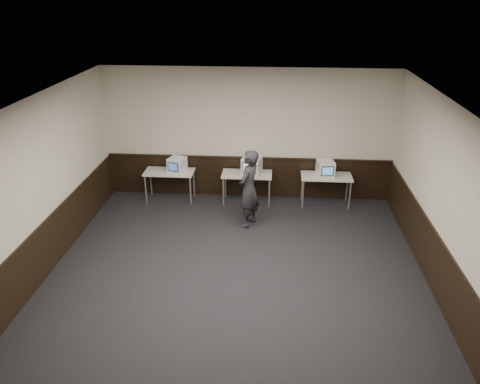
% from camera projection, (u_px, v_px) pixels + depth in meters
% --- Properties ---
extents(floor, '(8.00, 8.00, 0.00)m').
position_uv_depth(floor, '(234.00, 288.00, 8.28)').
color(floor, black).
rests_on(floor, ground).
extents(ceiling, '(8.00, 8.00, 0.00)m').
position_uv_depth(ceiling, '(233.00, 110.00, 6.98)').
color(ceiling, white).
rests_on(ceiling, back_wall).
extents(back_wall, '(7.00, 0.00, 7.00)m').
position_uv_depth(back_wall, '(248.00, 135.00, 11.27)').
color(back_wall, beige).
rests_on(back_wall, ground).
extents(left_wall, '(0.00, 8.00, 8.00)m').
position_uv_depth(left_wall, '(27.00, 200.00, 7.87)').
color(left_wall, beige).
rests_on(left_wall, ground).
extents(right_wall, '(0.00, 8.00, 8.00)m').
position_uv_depth(right_wall, '(454.00, 214.00, 7.39)').
color(right_wall, beige).
rests_on(right_wall, ground).
extents(wainscot_back, '(6.98, 0.04, 1.00)m').
position_uv_depth(wainscot_back, '(248.00, 177.00, 11.70)').
color(wainscot_back, black).
rests_on(wainscot_back, back_wall).
extents(wainscot_left, '(0.04, 7.98, 1.00)m').
position_uv_depth(wainscot_left, '(39.00, 256.00, 8.32)').
color(wainscot_left, black).
rests_on(wainscot_left, left_wall).
extents(wainscot_right, '(0.04, 7.98, 1.00)m').
position_uv_depth(wainscot_right, '(440.00, 273.00, 7.84)').
color(wainscot_right, black).
rests_on(wainscot_right, right_wall).
extents(wainscot_rail, '(6.98, 0.06, 0.04)m').
position_uv_depth(wainscot_rail, '(248.00, 158.00, 11.47)').
color(wainscot_rail, black).
rests_on(wainscot_rail, wainscot_back).
extents(desk_left, '(1.20, 0.60, 0.75)m').
position_uv_depth(desk_left, '(169.00, 174.00, 11.41)').
color(desk_left, silver).
rests_on(desk_left, ground).
extents(desk_center, '(1.20, 0.60, 0.75)m').
position_uv_depth(desk_center, '(247.00, 176.00, 11.28)').
color(desk_center, silver).
rests_on(desk_center, ground).
extents(desk_right, '(1.20, 0.60, 0.75)m').
position_uv_depth(desk_right, '(326.00, 178.00, 11.15)').
color(desk_right, silver).
rests_on(desk_right, ground).
extents(emac_left, '(0.47, 0.49, 0.37)m').
position_uv_depth(emac_left, '(177.00, 165.00, 11.25)').
color(emac_left, white).
rests_on(emac_left, desk_left).
extents(emac_center, '(0.52, 0.53, 0.43)m').
position_uv_depth(emac_center, '(252.00, 166.00, 11.13)').
color(emac_center, white).
rests_on(emac_center, desk_center).
extents(emac_right, '(0.44, 0.46, 0.39)m').
position_uv_depth(emac_right, '(325.00, 169.00, 11.00)').
color(emac_right, white).
rests_on(emac_right, desk_right).
extents(person, '(0.63, 0.75, 1.75)m').
position_uv_depth(person, '(249.00, 189.00, 10.09)').
color(person, '#222227').
rests_on(person, ground).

